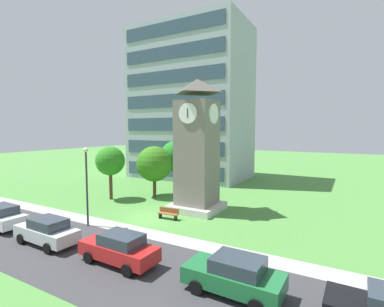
% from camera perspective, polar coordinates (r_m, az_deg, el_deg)
% --- Properties ---
extents(ground_plane, '(160.00, 160.00, 0.00)m').
position_cam_1_polar(ground_plane, '(24.10, -8.31, -12.77)').
color(ground_plane, '#4C893D').
extents(street_asphalt, '(120.00, 7.20, 0.01)m').
position_cam_1_polar(street_asphalt, '(19.29, -22.10, -17.65)').
color(street_asphalt, '#38383A').
rests_on(street_asphalt, ground).
extents(kerb_strip, '(120.00, 1.60, 0.01)m').
position_cam_1_polar(kerb_strip, '(22.09, -12.85, -14.49)').
color(kerb_strip, '#9E9E99').
rests_on(kerb_strip, ground).
extents(office_building, '(16.92, 10.57, 22.40)m').
position_cam_1_polar(office_building, '(43.76, -0.26, 9.98)').
color(office_building, '#9EA8B2').
rests_on(office_building, ground).
extents(clock_tower, '(4.18, 4.18, 11.67)m').
position_cam_1_polar(clock_tower, '(25.26, 1.01, 0.28)').
color(clock_tower, slate).
rests_on(clock_tower, ground).
extents(park_bench, '(1.83, 0.61, 0.88)m').
position_cam_1_polar(park_bench, '(23.71, -4.77, -11.87)').
color(park_bench, brown).
rests_on(park_bench, ground).
extents(street_lamp, '(0.36, 0.36, 5.93)m').
position_cam_1_polar(street_lamp, '(22.69, -20.38, -4.58)').
color(street_lamp, '#333338').
rests_on(street_lamp, ground).
extents(tree_near_tower, '(3.72, 3.72, 5.97)m').
position_cam_1_polar(tree_near_tower, '(33.59, -3.24, -0.59)').
color(tree_near_tower, '#513823').
rests_on(tree_near_tower, ground).
extents(tree_by_building, '(3.83, 3.83, 5.49)m').
position_cam_1_polar(tree_by_building, '(30.91, -7.57, -2.09)').
color(tree_by_building, '#513823').
rests_on(tree_by_building, ground).
extents(tree_streetside, '(3.00, 3.00, 5.53)m').
position_cam_1_polar(tree_streetside, '(30.59, -16.07, -1.49)').
color(tree_streetside, '#513823').
rests_on(tree_streetside, ground).
extents(parked_car_white, '(4.65, 2.09, 1.69)m').
position_cam_1_polar(parked_car_white, '(25.81, -34.14, -10.38)').
color(parked_car_white, silver).
rests_on(parked_car_white, ground).
extents(parked_car_silver, '(4.61, 1.97, 1.69)m').
position_cam_1_polar(parked_car_silver, '(20.77, -27.07, -13.67)').
color(parked_car_silver, silver).
rests_on(parked_car_silver, ground).
extents(parked_car_red, '(4.57, 1.97, 1.69)m').
position_cam_1_polar(parked_car_red, '(16.67, -14.37, -17.92)').
color(parked_car_red, red).
rests_on(parked_car_red, ground).
extents(parked_car_green, '(4.42, 2.15, 1.69)m').
position_cam_1_polar(parked_car_green, '(13.77, 8.46, -22.94)').
color(parked_car_green, '#1E6B38').
rests_on(parked_car_green, ground).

